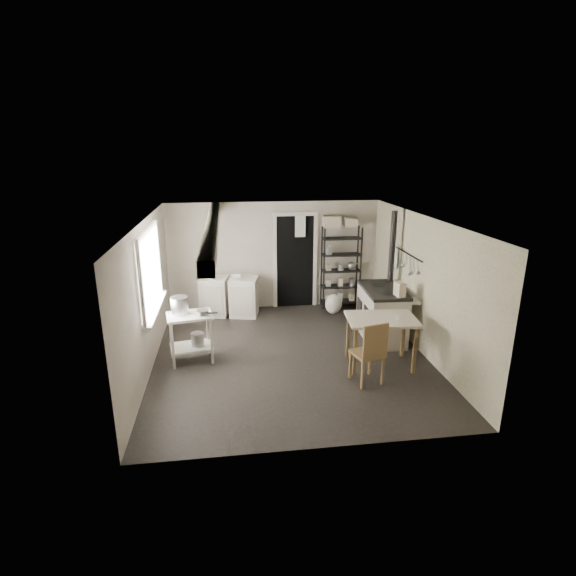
{
  "coord_description": "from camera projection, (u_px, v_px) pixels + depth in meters",
  "views": [
    {
      "loc": [
        -0.97,
        -6.86,
        3.35
      ],
      "look_at": [
        0.0,
        0.3,
        1.1
      ],
      "focal_mm": 28.0,
      "sensor_mm": 36.0,
      "label": 1
    }
  ],
  "objects": [
    {
      "name": "table_cup",
      "position": [
        398.0,
        321.0,
        6.91
      ],
      "size": [
        0.12,
        0.12,
        0.09
      ],
      "primitive_type": "imported",
      "rotation": [
        0.0,
        0.0,
        0.43
      ],
      "color": "white",
      "rests_on": "work_table"
    },
    {
      "name": "chair",
      "position": [
        367.0,
        352.0,
        6.61
      ],
      "size": [
        0.5,
        0.52,
        0.99
      ],
      "primitive_type": null,
      "rotation": [
        0.0,
        0.0,
        0.26
      ],
      "color": "brown",
      "rests_on": "ground"
    },
    {
      "name": "counter_cup",
      "position": [
        212.0,
        272.0,
        9.07
      ],
      "size": [
        0.13,
        0.13,
        0.1
      ],
      "primitive_type": "imported",
      "rotation": [
        0.0,
        0.0,
        -0.1
      ],
      "color": "white",
      "rests_on": "base_cabinets"
    },
    {
      "name": "flour_sack",
      "position": [
        334.0,
        303.0,
        9.45
      ],
      "size": [
        0.39,
        0.35,
        0.43
      ],
      "primitive_type": "ellipsoid",
      "rotation": [
        0.0,
        0.0,
        -0.14
      ],
      "color": "silver",
      "rests_on": "ground"
    },
    {
      "name": "floor",
      "position": [
        290.0,
        355.0,
        7.61
      ],
      "size": [
        5.0,
        5.0,
        0.0
      ],
      "primitive_type": "plane",
      "color": "black",
      "rests_on": "ground"
    },
    {
      "name": "shelf_rack",
      "position": [
        341.0,
        265.0,
        9.69
      ],
      "size": [
        0.84,
        0.34,
        1.77
      ],
      "primitive_type": null,
      "rotation": [
        0.0,
        0.0,
        -0.01
      ],
      "color": "black",
      "rests_on": "ground"
    },
    {
      "name": "stovepipe",
      "position": [
        392.0,
        248.0,
        8.31
      ],
      "size": [
        0.13,
        0.13,
        1.44
      ],
      "primitive_type": null,
      "rotation": [
        0.0,
        0.0,
        -0.18
      ],
      "color": "black",
      "rests_on": "stove"
    },
    {
      "name": "wall_right",
      "position": [
        423.0,
        285.0,
        7.56
      ],
      "size": [
        0.02,
        5.0,
        2.3
      ],
      "primitive_type": "cube",
      "color": "#B8AD9D",
      "rests_on": "ground"
    },
    {
      "name": "oats_box",
      "position": [
        399.0,
        293.0,
        7.6
      ],
      "size": [
        0.15,
        0.23,
        0.32
      ],
      "primitive_type": "cube",
      "rotation": [
        0.0,
        0.0,
        0.1
      ],
      "color": "beige",
      "rests_on": "side_ledge"
    },
    {
      "name": "utensil_rail",
      "position": [
        407.0,
        254.0,
        8.0
      ],
      "size": [
        0.06,
        1.2,
        0.44
      ],
      "primitive_type": null,
      "color": "#A6A6A8",
      "rests_on": "wall_right"
    },
    {
      "name": "floor_crock",
      "position": [
        375.0,
        347.0,
        7.75
      ],
      "size": [
        0.16,
        0.16,
        0.16
      ],
      "primitive_type": "cylinder",
      "rotation": [
        0.0,
        0.0,
        0.26
      ],
      "color": "white",
      "rests_on": "ground"
    },
    {
      "name": "stove",
      "position": [
        382.0,
        316.0,
        8.18
      ],
      "size": [
        0.73,
        1.24,
        0.95
      ],
      "primitive_type": null,
      "rotation": [
        0.0,
        0.0,
        -0.05
      ],
      "color": "beige",
      "rests_on": "ground"
    },
    {
      "name": "prep_table",
      "position": [
        191.0,
        338.0,
        7.29
      ],
      "size": [
        0.79,
        0.62,
        0.81
      ],
      "primitive_type": null,
      "rotation": [
        0.0,
        0.0,
        0.17
      ],
      "color": "silver",
      "rests_on": "ground"
    },
    {
      "name": "wallpaper_panel",
      "position": [
        422.0,
        285.0,
        7.56
      ],
      "size": [
        0.01,
        5.0,
        2.3
      ],
      "primitive_type": null,
      "color": "beige",
      "rests_on": "wall_right"
    },
    {
      "name": "ceiling",
      "position": [
        291.0,
        220.0,
        6.93
      ],
      "size": [
        5.0,
        5.0,
        0.0
      ],
      "primitive_type": "plane",
      "rotation": [
        3.14,
        0.0,
        0.0
      ],
      "color": "silver",
      "rests_on": "wall_back"
    },
    {
      "name": "window",
      "position": [
        149.0,
        271.0,
        7.07
      ],
      "size": [
        0.12,
        1.76,
        1.28
      ],
      "primitive_type": null,
      "color": "silver",
      "rests_on": "wall_left"
    },
    {
      "name": "storage_box_a",
      "position": [
        332.0,
        216.0,
        9.39
      ],
      "size": [
        0.35,
        0.31,
        0.23
      ],
      "primitive_type": "cube",
      "rotation": [
        0.0,
        0.0,
        -0.03
      ],
      "color": "beige",
      "rests_on": "shelf_rack"
    },
    {
      "name": "storage_box_b",
      "position": [
        351.0,
        216.0,
        9.46
      ],
      "size": [
        0.31,
        0.3,
        0.18
      ],
      "primitive_type": "cube",
      "rotation": [
        0.0,
        0.0,
        -0.17
      ],
      "color": "beige",
      "rests_on": "shelf_rack"
    },
    {
      "name": "shelf_jar",
      "position": [
        330.0,
        245.0,
        9.58
      ],
      "size": [
        0.11,
        0.11,
        0.2
      ],
      "primitive_type": "imported",
      "rotation": [
        0.0,
        0.0,
        0.25
      ],
      "color": "white",
      "rests_on": "shelf_rack"
    },
    {
      "name": "doorway",
      "position": [
        295.0,
        262.0,
        9.71
      ],
      "size": [
        0.96,
        0.1,
        2.08
      ],
      "primitive_type": null,
      "color": "silver",
      "rests_on": "ground"
    },
    {
      "name": "bucket",
      "position": [
        198.0,
        339.0,
        7.28
      ],
      "size": [
        0.21,
        0.21,
        0.23
      ],
      "primitive_type": "cylinder",
      "rotation": [
        0.0,
        0.0,
        -0.04
      ],
      "color": "#A6A6A8",
      "rests_on": "prep_table"
    },
    {
      "name": "work_table",
      "position": [
        380.0,
        343.0,
        7.15
      ],
      "size": [
        1.13,
        0.84,
        0.81
      ],
      "primitive_type": null,
      "rotation": [
        0.0,
        0.0,
        -0.09
      ],
      "color": "beige",
      "rests_on": "ground"
    },
    {
      "name": "ceiling_beam",
      "position": [
        212.0,
        228.0,
        6.8
      ],
      "size": [
        0.18,
        5.0,
        0.18
      ],
      "primitive_type": null,
      "color": "silver",
      "rests_on": "ceiling"
    },
    {
      "name": "stockpot",
      "position": [
        180.0,
        306.0,
        7.18
      ],
      "size": [
        0.32,
        0.32,
        0.3
      ],
      "primitive_type": "cylinder",
      "rotation": [
        0.0,
        0.0,
        0.16
      ],
      "color": "#A6A6A8",
      "rests_on": "prep_table"
    },
    {
      "name": "wall_back",
      "position": [
        274.0,
        256.0,
        9.63
      ],
      "size": [
        4.5,
        0.02,
        2.3
      ],
      "primitive_type": "cube",
      "color": "#B8AD9D",
      "rests_on": "ground"
    },
    {
      "name": "mixing_bowl",
      "position": [
        236.0,
        271.0,
        9.15
      ],
      "size": [
        0.32,
        0.32,
        0.07
      ],
      "primitive_type": "imported",
      "rotation": [
        0.0,
        0.0,
        0.04
      ],
      "color": "white",
      "rests_on": "base_cabinets"
    },
    {
      "name": "wall_front",
      "position": [
        322.0,
        359.0,
        4.9
      ],
      "size": [
        4.5,
        0.02,
        2.3
      ],
      "primitive_type": "cube",
      "color": "#B8AD9D",
      "rests_on": "ground"
    },
    {
      "name": "base_cabinets",
      "position": [
        229.0,
        294.0,
        9.33
      ],
      "size": [
        1.32,
        0.77,
        0.81
      ],
      "primitive_type": null,
      "rotation": [
        0.0,
        0.0,
        -0.21
      ],
      "color": "beige",
      "rests_on": "ground"
    },
    {
      "name": "wall_left",
      "position": [
        147.0,
        296.0,
        6.98
      ],
      "size": [
        0.02,
        5.0,
        2.3
      ],
      "primitive_type": "cube",
      "color": "#B8AD9D",
      "rests_on": "ground"
    },
    {
      "name": "saucepan",
      "position": [
        202.0,
        313.0,
        7.11
      ],
      "size": [
        0.2,
        0.2,
        0.11
      ],
      "primitive_type": "cylinder",
      "rotation": [
        0.0,
        0.0,
        -0.03
      ],
      "color": "#A6A6A8",
      "rests_on": "prep_table"
    },
    {
      "name": "side_ledge",
      "position": [
        400.0,
        324.0,
        7.82
      ],
      "size": [
        0.61,
        0.39,
        0.88
      ],
      "primitive_type": null,
      "rotation": [
        0.0,
        0.0,
        -0.16
      ],
      "color": "silver",
      "rests_on": "ground"
    }
  ]
}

